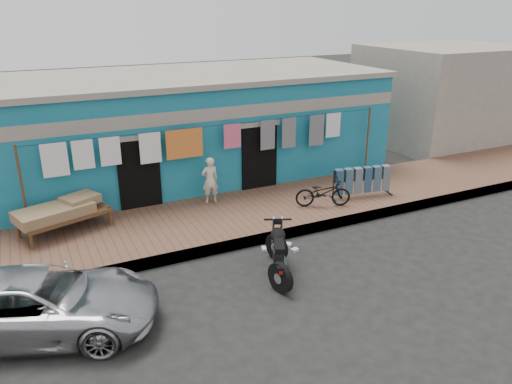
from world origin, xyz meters
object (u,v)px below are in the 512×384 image
at_px(bicycle, 323,189).
at_px(jeans_rack, 362,181).
at_px(car, 38,303).
at_px(motorcycle, 279,252).
at_px(charpoy, 65,217).
at_px(seated_person, 210,180).

xyz_separation_m(bicycle, jeans_rack, (1.40, 0.17, -0.04)).
distance_m(car, bicycle, 7.53).
xyz_separation_m(bicycle, motorcycle, (-2.58, -2.31, -0.18)).
relative_size(motorcycle, charpoy, 0.74).
xyz_separation_m(car, jeans_rack, (8.59, 2.40, 0.11)).
height_order(motorcycle, jeans_rack, jeans_rack).
distance_m(bicycle, motorcycle, 3.47).
relative_size(seated_person, bicycle, 0.87).
bearing_deg(motorcycle, seated_person, 115.25).
height_order(seated_person, charpoy, seated_person).
relative_size(car, bicycle, 2.81).
bearing_deg(seated_person, jeans_rack, 161.73).
bearing_deg(seated_person, charpoy, 4.74).
bearing_deg(motorcycle, jeans_rack, 56.82).
bearing_deg(charpoy, car, -102.76).
bearing_deg(car, charpoy, 7.11).
distance_m(seated_person, charpoy, 3.80).
relative_size(motorcycle, jeans_rack, 0.96).
xyz_separation_m(seated_person, motorcycle, (0.02, -3.89, -0.34)).
relative_size(bicycle, motorcycle, 0.83).
relative_size(car, charpoy, 1.72).
distance_m(car, charpoy, 3.67).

